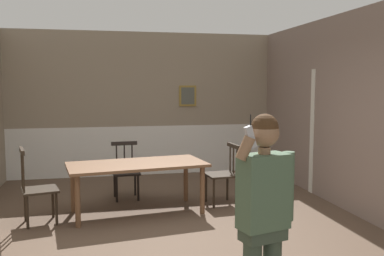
% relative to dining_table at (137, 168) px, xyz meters
% --- Properties ---
extents(ground_plane, '(8.35, 8.35, 0.00)m').
position_rel_dining_table_xyz_m(ground_plane, '(0.35, -1.14, -0.65)').
color(ground_plane, brown).
extents(room_back_partition, '(5.42, 0.17, 2.89)m').
position_rel_dining_table_xyz_m(room_back_partition, '(0.35, 2.65, 0.74)').
color(room_back_partition, gray).
rests_on(room_back_partition, ground_plane).
extents(room_right_partition, '(0.13, 7.59, 2.89)m').
position_rel_dining_table_xyz_m(room_right_partition, '(3.06, -1.13, 0.80)').
color(room_right_partition, gray).
rests_on(room_right_partition, ground_plane).
extents(dining_table, '(2.04, 1.18, 0.73)m').
position_rel_dining_table_xyz_m(dining_table, '(0.00, 0.00, 0.00)').
color(dining_table, brown).
rests_on(dining_table, ground_plane).
extents(chair_near_window, '(0.54, 0.54, 1.02)m').
position_rel_dining_table_xyz_m(chair_near_window, '(-1.34, -0.20, -0.17)').
color(chair_near_window, '#2D2319').
rests_on(chair_near_window, ground_plane).
extents(chair_by_doorway, '(0.49, 0.49, 0.93)m').
position_rel_dining_table_xyz_m(chair_by_doorway, '(1.34, 0.19, -0.18)').
color(chair_by_doorway, '#2D2319').
rests_on(chair_by_doorway, ground_plane).
extents(chair_at_table_head, '(0.45, 0.45, 0.91)m').
position_rel_dining_table_xyz_m(chair_at_table_head, '(-0.12, 0.84, -0.20)').
color(chair_at_table_head, black).
rests_on(chair_at_table_head, ground_plane).
extents(person_figure, '(0.51, 0.29, 1.63)m').
position_rel_dining_table_xyz_m(person_figure, '(0.68, -3.12, 0.27)').
color(person_figure, '#3A493A').
rests_on(person_figure, ground_plane).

